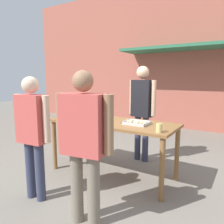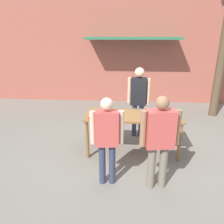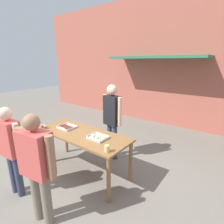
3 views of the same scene
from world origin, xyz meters
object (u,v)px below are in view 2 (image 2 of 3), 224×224
Objects in this scene: food_tray_sausages at (112,113)px; condiment_jar_ketchup at (94,117)px; person_customer_with_cup at (160,136)px; condiment_jar_mustard at (90,117)px; person_server_behind_table at (139,96)px; food_tray_buns at (153,114)px; beer_cup at (178,118)px; person_customer_holding_hotdog at (107,135)px.

condiment_jar_ketchup is (-0.34, -0.31, 0.02)m from food_tray_sausages.
condiment_jar_mustard is at bearing -43.71° from person_customer_with_cup.
person_server_behind_table is at bearing 47.31° from condiment_jar_mustard.
person_customer_with_cup is (-0.02, -1.20, 0.06)m from food_tray_buns.
condiment_jar_mustard is at bearing -179.77° from beer_cup.
person_customer_holding_hotdog is at bearing -63.20° from condiment_jar_mustard.
beer_cup reaches higher than food_tray_sausages.
person_server_behind_table is at bearing -91.66° from person_customer_with_cup.
beer_cup is 1.60m from person_customer_holding_hotdog.
food_tray_sausages is at bearing 42.35° from condiment_jar_ketchup.
person_server_behind_table is 1.08× the size of person_customer_with_cup.
person_server_behind_table reaches higher than person_customer_with_cup.
beer_cup is (1.68, 0.01, 0.03)m from condiment_jar_ketchup.
food_tray_buns is 0.55m from beer_cup.
condiment_jar_ketchup is 0.92m from person_customer_holding_hotdog.
food_tray_sausages is 0.99× the size of food_tray_buns.
condiment_jar_mustard is 0.04× the size of person_customer_holding_hotdog.
person_customer_with_cup is (1.20, -0.89, 0.05)m from condiment_jar_ketchup.
beer_cup is 0.07× the size of person_customer_holding_hotdog.
condiment_jar_mustard is 1.54m from person_server_behind_table.
beer_cup reaches higher than condiment_jar_ketchup.
condiment_jar_mustard is at bearing -68.50° from person_customer_holding_hotdog.
beer_cup is at bearing -126.95° from person_customer_with_cup.
food_tray_buns is 5.70× the size of condiment_jar_ketchup.
person_customer_holding_hotdog is (-1.34, -0.86, 0.01)m from beer_cup.
food_tray_sausages is at bearing -63.26° from person_customer_with_cup.
food_tray_buns is 0.88m from person_server_behind_table.
person_customer_with_cup is (0.86, -1.20, 0.07)m from food_tray_sausages.
person_customer_with_cup reaches higher than condiment_jar_ketchup.
person_server_behind_table is at bearing 109.19° from food_tray_buns.
beer_cup reaches higher than food_tray_buns.
food_tray_buns is 0.23× the size of person_customer_holding_hotdog.
food_tray_buns is at bearing 146.76° from beer_cup.
beer_cup is at bearing 0.23° from condiment_jar_mustard.
food_tray_sausages is at bearing 35.24° from condiment_jar_mustard.
person_customer_with_cup is at bearing -34.72° from condiment_jar_mustard.
food_tray_buns is 1.46m from person_customer_holding_hotdog.
beer_cup is at bearing -33.24° from food_tray_buns.
food_tray_sausages is 1.38m from beer_cup.
condiment_jar_ketchup is at bearing -137.65° from food_tray_sausages.
condiment_jar_ketchup is at bearing -2.89° from condiment_jar_mustard.
food_tray_buns is 5.70× the size of condiment_jar_mustard.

